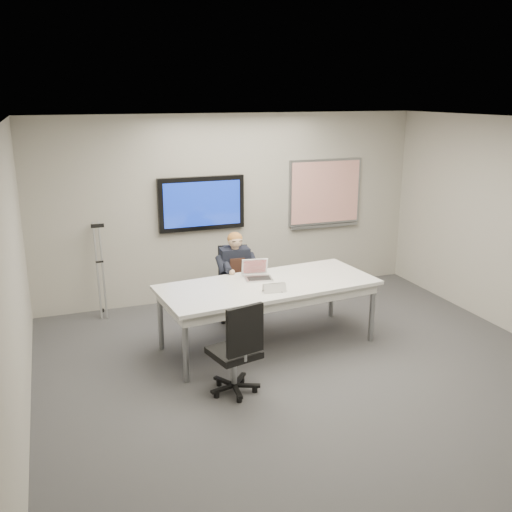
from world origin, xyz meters
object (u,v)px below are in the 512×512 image
object	(u,v)px
office_chair_far	(234,297)
office_chair_near	(236,365)
laptop	(257,273)
seated_person	(239,289)
conference_table	(268,290)

from	to	relation	value
office_chair_far	office_chair_near	xyz separation A→B (m)	(-0.64, -2.02, 0.01)
office_chair_near	laptop	size ratio (longest dim) A/B	2.86
office_chair_far	seated_person	bearing A→B (deg)	-79.91
laptop	office_chair_far	bearing A→B (deg)	104.28
office_chair_near	seated_person	size ratio (longest dim) A/B	0.82
conference_table	office_chair_near	size ratio (longest dim) A/B	2.65
conference_table	office_chair_near	bearing A→B (deg)	-132.30
office_chair_near	office_chair_far	bearing A→B (deg)	-121.00
office_chair_near	laptop	distance (m)	1.55
conference_table	laptop	bearing A→B (deg)	97.28
conference_table	office_chair_near	xyz separation A→B (m)	(-0.76, -1.02, -0.40)
office_chair_near	seated_person	world-z (taller)	seated_person
seated_person	laptop	distance (m)	0.64
office_chair_far	office_chair_near	distance (m)	2.11
seated_person	laptop	xyz separation A→B (m)	(0.07, -0.51, 0.37)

